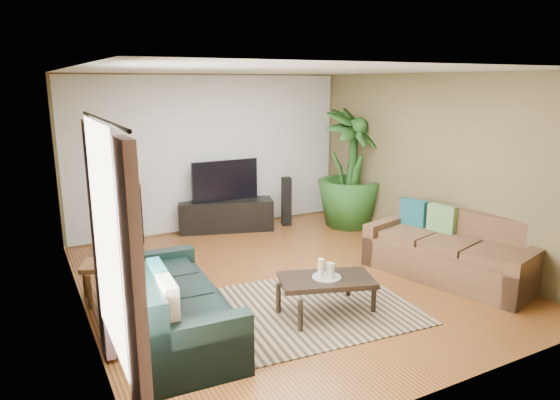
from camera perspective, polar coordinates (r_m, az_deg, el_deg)
floor at (r=6.73m, az=0.81°, el=-9.09°), size 5.50×5.50×0.00m
ceiling at (r=6.21m, az=0.90°, el=14.58°), size 5.50×5.50×0.00m
wall_back at (r=8.81m, az=-7.88°, el=5.31°), size 5.00×0.00×5.00m
wall_front at (r=4.22m, az=19.31°, el=-4.26°), size 5.00×0.00×5.00m
wall_left at (r=5.59m, az=-22.17°, el=-0.24°), size 0.00×5.50×5.50m
wall_right at (r=7.84m, az=17.10°, el=3.84°), size 0.00×5.50×5.50m
backwall_panel at (r=8.80m, az=-7.85°, el=5.30°), size 4.90×0.00×4.90m
window_pane at (r=4.05m, az=-19.39°, el=-4.26°), size 0.00×1.80×1.80m
curtain_near at (r=3.45m, az=-16.19°, el=-11.58°), size 0.08×0.35×2.20m
curtain_far at (r=4.84m, az=-20.00°, el=-4.56°), size 0.08×0.35×2.20m
curtain_rod at (r=3.89m, az=-19.69°, el=8.58°), size 0.03×1.90×0.03m
sofa_left at (r=5.32m, az=-11.92°, el=-10.70°), size 1.03×2.16×0.85m
sofa_right at (r=7.06m, az=18.90°, el=-5.06°), size 1.52×2.36×0.85m
area_rug at (r=5.88m, az=1.68°, el=-12.47°), size 2.83×2.11×0.01m
coffee_table at (r=5.77m, az=5.31°, el=-10.80°), size 1.17×0.88×0.43m
candle_tray at (r=5.68m, az=5.35°, el=-8.77°), size 0.32×0.32×0.01m
candle_tall at (r=5.63m, az=4.70°, el=-7.73°), size 0.07×0.07×0.21m
candle_mid at (r=5.64m, az=5.94°, el=-7.99°), size 0.07×0.07×0.16m
candle_short at (r=5.74m, az=5.63°, el=-7.76°), size 0.07×0.07×0.13m
tv_stand at (r=8.85m, az=-6.19°, el=-1.74°), size 1.70×0.97×0.54m
television at (r=8.70m, az=-6.29°, el=2.24°), size 1.20×0.07×0.71m
speaker_left at (r=8.36m, az=-16.07°, el=-1.59°), size 0.20×0.22×0.97m
speaker_right at (r=9.07m, az=0.73°, el=-0.16°), size 0.20×0.21×0.89m
potted_plant at (r=9.01m, az=8.12°, el=3.56°), size 1.46×1.46×2.10m
plant_pot at (r=9.20m, az=7.93°, el=-1.97°), size 0.39×0.39×0.30m
pedestal at (r=7.75m, az=-16.96°, el=-5.18°), size 0.38×0.38×0.36m
vase at (r=7.65m, az=-17.14°, el=-2.73°), size 0.33×0.33×0.46m
side_table at (r=6.43m, az=-19.58°, el=-8.72°), size 0.56×0.56×0.47m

